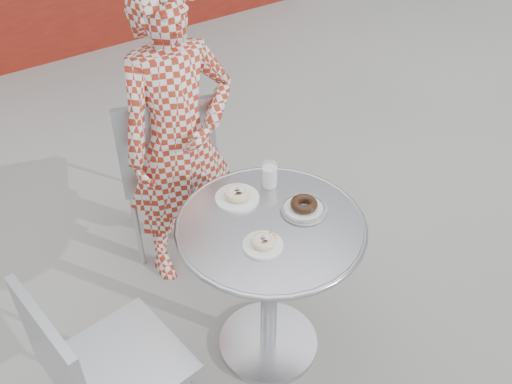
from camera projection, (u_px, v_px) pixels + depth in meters
ground at (274, 351)px, 2.70m from camera, size 60.00×60.00×0.00m
bistro_table at (270, 258)px, 2.36m from camera, size 0.77×0.77×0.78m
chair_far at (169, 193)px, 3.14m from camera, size 0.60×0.60×0.99m
seated_person at (179, 142)px, 2.68m from camera, size 0.59×0.41×1.56m
plate_far at (237, 196)px, 2.35m from camera, size 0.18×0.18×0.05m
plate_near at (263, 243)px, 2.14m from camera, size 0.15×0.15×0.04m
plate_checker at (304, 207)px, 2.30m from camera, size 0.19×0.19×0.05m
milk_cup at (270, 176)px, 2.40m from camera, size 0.07×0.07×0.11m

